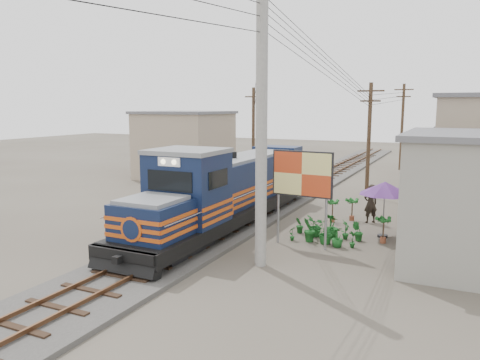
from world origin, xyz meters
The scene contains 14 objects.
ground centered at (0.00, 0.00, 0.00)m, with size 120.00×120.00×0.00m, color #473F35.
ballast centered at (0.00, 10.00, 0.08)m, with size 3.60×70.00×0.16m, color #595651.
track centered at (0.00, 10.00, 0.26)m, with size 1.15×70.00×0.12m.
locomotive centered at (0.00, 3.83, 1.67)m, with size 2.81×15.30×3.79m.
utility_pole_main centered at (3.50, -0.50, 5.00)m, with size 0.40×0.40×10.00m.
wooden_pole_mid centered at (4.50, 14.00, 3.68)m, with size 1.60×0.24×7.00m.
wooden_pole_far centered at (4.80, 28.00, 3.93)m, with size 1.60×0.24×7.50m.
wooden_pole_left centered at (-5.00, 18.00, 3.68)m, with size 1.60×0.24×7.00m.
power_lines centered at (-0.14, 8.49, 7.56)m, with size 9.65×19.00×3.30m.
shophouse_left centered at (-10.00, 16.00, 2.61)m, with size 6.30×6.30×5.20m.
billboard centered at (4.08, 2.30, 2.86)m, with size 2.50×0.30×3.86m.
market_umbrella centered at (6.85, 5.09, 2.14)m, with size 2.72×2.72×2.43m.
vendor centered at (5.89, 7.44, 0.95)m, with size 0.69×0.45×1.89m, color black.
plant_nursery centered at (4.70, 3.54, 0.46)m, with size 3.05×1.97×1.04m.
Camera 1 is at (9.72, -15.21, 5.61)m, focal length 35.00 mm.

